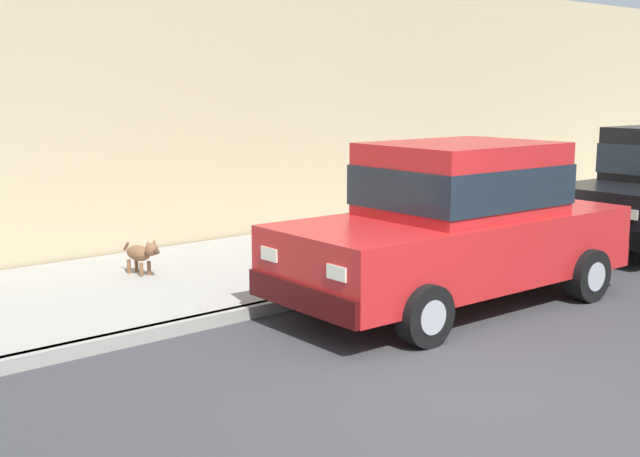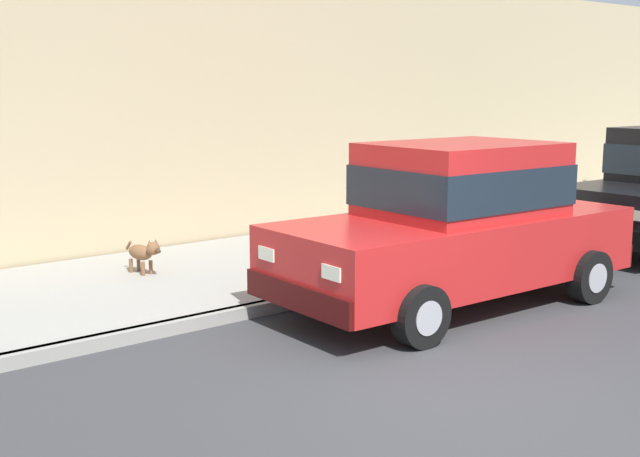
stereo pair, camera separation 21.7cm
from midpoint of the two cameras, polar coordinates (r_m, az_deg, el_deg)
ground_plane at (r=7.10m, az=10.45°, el=-11.46°), size 80.00×80.00×0.00m
curb at (r=9.30m, az=-5.11°, el=-5.69°), size 0.16×64.00×0.14m
sidewalk at (r=10.77m, az=-10.72°, el=-3.65°), size 3.60×64.00×0.14m
car_red_sedan at (r=9.68m, az=8.90°, el=0.40°), size 2.16×4.66×1.92m
dog_brown at (r=10.85m, az=-12.91°, el=-1.69°), size 0.75×0.26×0.49m
building_facade at (r=15.70m, az=3.82°, el=8.72°), size 0.50×20.00×4.48m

